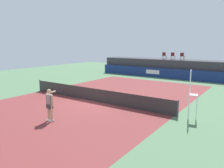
% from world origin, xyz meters
% --- Properties ---
extents(ground_plane, '(48.00, 48.00, 0.00)m').
position_xyz_m(ground_plane, '(0.00, 3.00, 0.00)').
color(ground_plane, '#4C704C').
extents(court_inner, '(12.00, 22.00, 0.00)m').
position_xyz_m(court_inner, '(0.00, 0.00, 0.00)').
color(court_inner, maroon).
rests_on(court_inner, ground).
extents(sponsor_wall, '(18.00, 0.22, 1.20)m').
position_xyz_m(sponsor_wall, '(-0.01, 13.50, 0.60)').
color(sponsor_wall, navy).
rests_on(sponsor_wall, ground).
extents(spectator_platform, '(18.00, 2.80, 2.20)m').
position_xyz_m(spectator_platform, '(0.00, 15.30, 1.10)').
color(spectator_platform, '#38383D').
rests_on(spectator_platform, ground).
extents(spectator_chair_far_left, '(0.45, 0.45, 0.89)m').
position_xyz_m(spectator_chair_far_left, '(-0.62, 14.96, 2.69)').
color(spectator_chair_far_left, '#561919').
rests_on(spectator_chair_far_left, spectator_platform).
extents(spectator_chair_left, '(0.45, 0.45, 0.89)m').
position_xyz_m(spectator_chair_left, '(0.45, 15.12, 2.69)').
color(spectator_chair_left, '#561919').
rests_on(spectator_chair_left, spectator_platform).
extents(spectator_chair_center, '(0.46, 0.46, 0.89)m').
position_xyz_m(spectator_chair_center, '(1.67, 14.99, 2.69)').
color(spectator_chair_center, '#561919').
rests_on(spectator_chair_center, spectator_platform).
extents(umpire_chair, '(0.51, 0.51, 2.76)m').
position_xyz_m(umpire_chair, '(6.89, -0.02, 1.59)').
color(umpire_chair, white).
rests_on(umpire_chair, ground).
extents(tennis_net, '(12.40, 0.02, 0.95)m').
position_xyz_m(tennis_net, '(0.00, 0.00, 0.47)').
color(tennis_net, '#2D2D2D').
rests_on(tennis_net, ground).
extents(net_post_near, '(0.10, 0.10, 1.00)m').
position_xyz_m(net_post_near, '(-6.20, 0.00, 0.50)').
color(net_post_near, '#4C4C51').
rests_on(net_post_near, ground).
extents(net_post_far, '(0.10, 0.10, 1.00)m').
position_xyz_m(net_post_far, '(6.20, 0.00, 0.50)').
color(net_post_far, '#4C4C51').
rests_on(net_post_far, ground).
extents(tennis_player, '(0.62, 1.17, 1.77)m').
position_xyz_m(tennis_player, '(0.74, -4.58, 0.96)').
color(tennis_player, white).
rests_on(tennis_player, court_inner).
extents(tennis_ball, '(0.07, 0.07, 0.07)m').
position_xyz_m(tennis_ball, '(-2.75, -1.07, 0.04)').
color(tennis_ball, '#D8EA33').
rests_on(tennis_ball, court_inner).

